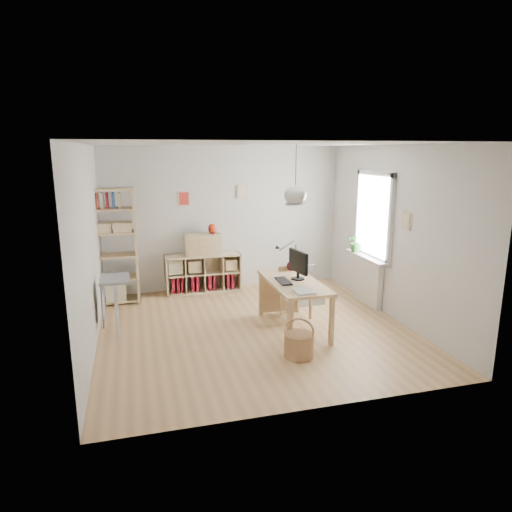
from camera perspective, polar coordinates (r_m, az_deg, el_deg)
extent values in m
plane|color=tan|center=(6.92, -0.15, -9.09)|extent=(4.50, 4.50, 0.00)
plane|color=silver|center=(8.70, -4.01, 4.71)|extent=(4.50, 0.00, 4.50)
plane|color=silver|center=(4.46, 7.35, -3.51)|extent=(4.50, 0.00, 4.50)
plane|color=silver|center=(6.35, -20.18, 0.79)|extent=(0.00, 4.50, 4.50)
plane|color=silver|center=(7.43, 16.87, 2.73)|extent=(0.00, 4.50, 4.50)
plane|color=white|center=(6.41, -0.17, 13.86)|extent=(4.50, 4.50, 0.00)
cylinder|color=black|center=(6.44, 5.01, 10.78)|extent=(0.01, 0.01, 0.68)
ellipsoid|color=silver|center=(6.46, 4.94, 7.59)|extent=(0.32, 0.32, 0.27)
cube|color=white|center=(7.90, 14.59, 4.93)|extent=(0.03, 1.00, 1.30)
cube|color=silver|center=(7.43, 16.47, 4.32)|extent=(0.06, 0.08, 1.46)
cube|color=silver|center=(8.36, 12.62, 5.47)|extent=(0.06, 0.08, 1.46)
cube|color=silver|center=(7.82, 14.72, 9.93)|extent=(0.06, 1.16, 0.08)
cube|color=silver|center=(8.01, 14.15, 0.04)|extent=(0.06, 1.16, 0.08)
cube|color=silver|center=(8.11, 13.85, -3.13)|extent=(0.10, 0.80, 0.80)
cube|color=silver|center=(7.98, 13.70, -0.20)|extent=(0.22, 1.20, 0.06)
cube|color=#DCBA7E|center=(6.70, 4.73, -3.28)|extent=(0.70, 1.50, 0.04)
cube|color=#DCBA7E|center=(6.11, 4.23, -8.66)|extent=(0.06, 0.06, 0.71)
cube|color=#DCBA7E|center=(7.36, 0.62, -4.78)|extent=(0.06, 0.06, 0.71)
cube|color=#DCBA7E|center=(6.32, 9.42, -8.04)|extent=(0.06, 0.06, 0.71)
cube|color=#DCBA7E|center=(7.54, 5.03, -4.39)|extent=(0.06, 0.06, 0.71)
cube|color=#CDAD87|center=(8.72, -6.51, -4.34)|extent=(1.40, 0.38, 0.03)
cube|color=#CDAD87|center=(8.54, -6.63, 0.09)|extent=(1.40, 0.38, 0.03)
cube|color=#CDAD87|center=(8.55, -11.11, -2.44)|extent=(0.03, 0.38, 0.72)
cube|color=#CDAD87|center=(8.74, -2.13, -1.85)|extent=(0.03, 0.38, 0.72)
cube|color=#CDAD87|center=(8.79, -6.75, -1.85)|extent=(1.40, 0.02, 0.72)
cube|color=maroon|center=(8.62, -10.38, -3.45)|extent=(0.06, 0.26, 0.30)
cube|color=maroon|center=(8.63, -9.78, -3.41)|extent=(0.05, 0.26, 0.30)
cube|color=maroon|center=(8.64, -9.25, -3.38)|extent=(0.05, 0.26, 0.30)
cube|color=maroon|center=(8.66, -8.00, -3.29)|extent=(0.05, 0.26, 0.30)
cube|color=maroon|center=(8.67, -7.41, -3.25)|extent=(0.05, 0.26, 0.30)
cube|color=maroon|center=(8.70, -5.91, -3.15)|extent=(0.06, 0.26, 0.30)
cube|color=maroon|center=(8.71, -5.32, -3.11)|extent=(0.06, 0.26, 0.30)
cube|color=maroon|center=(8.76, -3.65, -3.00)|extent=(0.06, 0.26, 0.30)
cube|color=maroon|center=(8.78, -3.07, -2.95)|extent=(0.05, 0.26, 0.30)
cube|color=#DCBA7E|center=(8.19, -20.11, 0.92)|extent=(0.04, 0.38, 2.00)
cube|color=#DCBA7E|center=(8.15, -14.79, 1.24)|extent=(0.04, 0.38, 2.00)
cube|color=#DCBA7E|center=(8.40, -17.01, -5.27)|extent=(0.76, 0.38, 0.03)
cube|color=#DCBA7E|center=(8.29, -17.19, -2.64)|extent=(0.76, 0.38, 0.03)
cube|color=#DCBA7E|center=(8.19, -17.38, 0.05)|extent=(0.76, 0.38, 0.03)
cube|color=#DCBA7E|center=(8.12, -17.57, 2.81)|extent=(0.76, 0.38, 0.03)
cube|color=#DCBA7E|center=(8.06, -17.77, 5.60)|extent=(0.76, 0.38, 0.03)
cube|color=#DCBA7E|center=(8.03, -17.93, 7.94)|extent=(0.76, 0.38, 0.03)
cube|color=#26528D|center=(8.06, -19.84, 6.49)|extent=(0.04, 0.18, 0.26)
cube|color=maroon|center=(8.05, -19.27, 6.53)|extent=(0.04, 0.18, 0.26)
cube|color=beige|center=(8.05, -18.70, 6.57)|extent=(0.04, 0.18, 0.26)
cube|color=maroon|center=(8.04, -18.13, 6.61)|extent=(0.04, 0.18, 0.26)
cube|color=#26528D|center=(8.04, -17.41, 6.65)|extent=(0.04, 0.18, 0.26)
cube|color=beige|center=(8.04, -16.70, 6.70)|extent=(0.04, 0.18, 0.26)
cube|color=gray|center=(6.79, -17.25, -2.75)|extent=(0.40, 0.55, 0.04)
cylinder|color=silver|center=(6.70, -17.06, -6.71)|extent=(0.03, 0.03, 0.82)
cylinder|color=silver|center=(7.12, -16.97, -5.54)|extent=(0.03, 0.03, 0.82)
cube|color=gray|center=(6.89, -18.57, -5.48)|extent=(0.02, 0.50, 0.62)
cube|color=gray|center=(7.26, 4.95, -4.47)|extent=(0.49, 0.49, 0.06)
cube|color=#DCBA7E|center=(7.10, 4.57, -6.81)|extent=(0.04, 0.04, 0.40)
cube|color=#DCBA7E|center=(7.37, 3.04, -6.03)|extent=(0.04, 0.04, 0.40)
cube|color=#DCBA7E|center=(7.30, 6.81, -6.32)|extent=(0.04, 0.04, 0.40)
cube|color=#DCBA7E|center=(7.56, 5.24, -5.58)|extent=(0.04, 0.04, 0.40)
cube|color=#DCBA7E|center=(7.34, 4.17, -2.53)|extent=(0.40, 0.14, 0.36)
cylinder|color=#AA794C|center=(6.02, 5.38, -11.05)|extent=(0.38, 0.38, 0.32)
torus|color=#AA794C|center=(5.95, 5.42, -9.47)|extent=(0.37, 0.18, 0.39)
cube|color=beige|center=(8.10, 6.13, -5.74)|extent=(0.58, 0.41, 0.02)
cube|color=beige|center=(7.96, 4.31, -5.00)|extent=(0.03, 0.40, 0.30)
cube|color=beige|center=(8.16, 7.95, -4.62)|extent=(0.03, 0.40, 0.30)
cube|color=beige|center=(7.89, 6.68, -5.21)|extent=(0.57, 0.04, 0.30)
cube|color=beige|center=(8.22, 5.65, -4.43)|extent=(0.57, 0.04, 0.30)
cube|color=beige|center=(8.29, 5.25, -2.27)|extent=(0.58, 0.21, 0.37)
sphere|color=yellow|center=(7.93, 5.41, -4.55)|extent=(0.13, 0.13, 0.13)
sphere|color=blue|center=(8.12, 6.68, -4.17)|extent=(0.13, 0.13, 0.13)
sphere|color=#BB6117|center=(8.01, 6.09, -4.39)|extent=(0.13, 0.13, 0.13)
sphere|color=green|center=(8.03, 7.43, -4.39)|extent=(0.13, 0.13, 0.13)
cylinder|color=black|center=(6.79, 5.26, -2.83)|extent=(0.20, 0.20, 0.02)
cylinder|color=black|center=(6.77, 5.27, -2.39)|extent=(0.04, 0.04, 0.09)
cube|color=black|center=(6.72, 5.30, -0.70)|extent=(0.12, 0.50, 0.32)
cube|color=black|center=(6.64, 3.44, -3.14)|extent=(0.17, 0.42, 0.02)
cylinder|color=black|center=(7.39, 4.95, -1.42)|extent=(0.06, 0.06, 0.04)
cylinder|color=black|center=(7.34, 4.98, 0.00)|extent=(0.02, 0.02, 0.38)
cone|color=black|center=(7.13, 2.82, 1.03)|extent=(0.09, 0.07, 0.09)
sphere|color=#540B11|center=(7.24, 4.46, -1.24)|extent=(0.15, 0.15, 0.15)
cube|color=silver|center=(6.19, 5.95, -4.38)|extent=(0.25, 0.31, 0.03)
cube|color=#CDAD87|center=(8.49, -6.64, 1.44)|extent=(0.68, 0.34, 0.38)
ellipsoid|color=#9E230D|center=(8.47, -5.48, 3.41)|extent=(0.16, 0.16, 0.19)
imported|color=#2B6A28|center=(8.23, 12.49, 1.74)|extent=(0.37, 0.34, 0.35)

